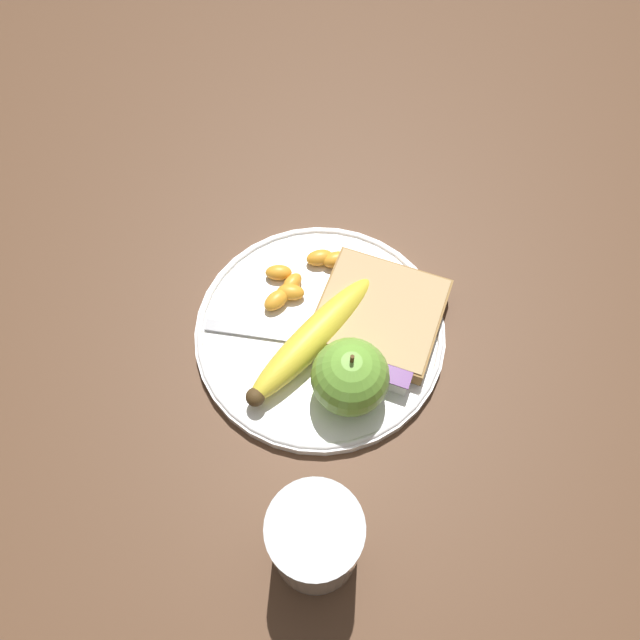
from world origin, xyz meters
name	(u,v)px	position (x,y,z in m)	size (l,w,h in m)	color
ground_plane	(320,335)	(0.00, 0.00, 0.00)	(3.00, 3.00, 0.00)	brown
plate	(320,331)	(0.00, 0.00, 0.01)	(0.25, 0.25, 0.01)	white
juice_glass	(315,541)	(0.07, -0.20, 0.05)	(0.07, 0.07, 0.11)	silver
apple	(350,377)	(0.05, -0.05, 0.05)	(0.07, 0.07, 0.08)	#72B23D
banana	(313,339)	(0.00, -0.02, 0.03)	(0.09, 0.18, 0.03)	yellow
bread_slice	(380,313)	(0.05, 0.03, 0.02)	(0.12, 0.11, 0.02)	olive
fork	(312,340)	(0.00, -0.01, 0.01)	(0.18, 0.05, 0.00)	#B2B2B7
jam_packet	(388,367)	(0.08, -0.02, 0.02)	(0.05, 0.04, 0.02)	silver
orange_segment_0	(320,258)	(-0.03, 0.08, 0.02)	(0.03, 0.03, 0.02)	#F9A32D
orange_segment_1	(279,272)	(-0.06, 0.04, 0.02)	(0.03, 0.03, 0.02)	#F9A32D
orange_segment_2	(336,260)	(-0.01, 0.08, 0.02)	(0.03, 0.03, 0.02)	#F9A32D
orange_segment_3	(291,292)	(-0.04, 0.03, 0.02)	(0.03, 0.02, 0.02)	#F9A32D
orange_segment_4	(292,283)	(-0.04, 0.04, 0.02)	(0.02, 0.03, 0.01)	#F9A32D
orange_segment_5	(277,300)	(-0.05, 0.01, 0.02)	(0.03, 0.03, 0.02)	#F9A32D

